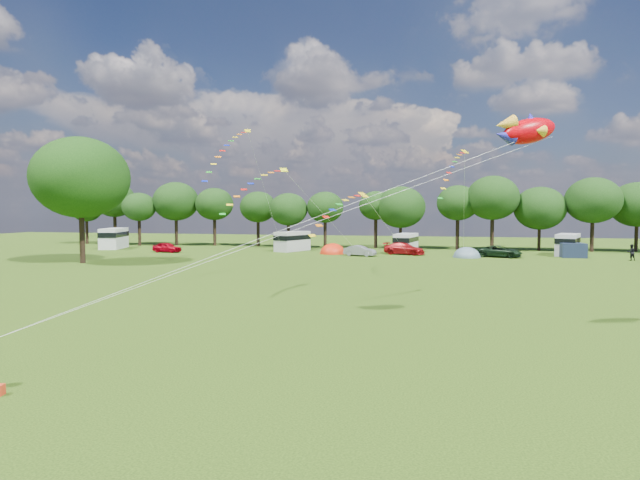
% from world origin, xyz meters
% --- Properties ---
extents(ground_plane, '(180.00, 180.00, 0.00)m').
position_xyz_m(ground_plane, '(0.00, 0.00, 0.00)').
color(ground_plane, black).
rests_on(ground_plane, ground).
extents(tree_line, '(102.98, 10.98, 10.27)m').
position_xyz_m(tree_line, '(5.30, 54.99, 6.35)').
color(tree_line, black).
rests_on(tree_line, ground).
extents(big_tree, '(10.00, 10.00, 13.28)m').
position_xyz_m(big_tree, '(-30.00, 28.00, 9.02)').
color(big_tree, black).
rests_on(big_tree, ground).
extents(car_a, '(4.16, 2.17, 1.32)m').
position_xyz_m(car_a, '(-27.98, 42.50, 0.66)').
color(car_a, '#A70011').
rests_on(car_a, ground).
extents(car_b, '(3.85, 2.16, 1.28)m').
position_xyz_m(car_b, '(-2.39, 42.39, 0.64)').
color(car_b, gray).
rests_on(car_b, ground).
extents(car_c, '(5.36, 3.44, 1.49)m').
position_xyz_m(car_c, '(2.79, 45.61, 0.75)').
color(car_c, '#9F0F11').
rests_on(car_c, ground).
extents(car_d, '(5.57, 3.78, 1.39)m').
position_xyz_m(car_d, '(14.09, 44.29, 0.70)').
color(car_d, black).
rests_on(car_d, ground).
extents(campervan_a, '(4.02, 6.42, 2.92)m').
position_xyz_m(campervan_a, '(-38.72, 47.03, 1.57)').
color(campervan_a, silver).
rests_on(campervan_a, ground).
extents(campervan_b, '(4.22, 5.86, 2.64)m').
position_xyz_m(campervan_b, '(-12.37, 48.07, 1.42)').
color(campervan_b, '#B2B1B3').
rests_on(campervan_b, ground).
extents(campervan_c, '(3.15, 5.45, 2.51)m').
position_xyz_m(campervan_c, '(2.84, 48.39, 1.35)').
color(campervan_c, silver).
rests_on(campervan_c, ground).
extents(campervan_d, '(4.02, 5.88, 2.65)m').
position_xyz_m(campervan_d, '(22.54, 48.58, 1.43)').
color(campervan_d, silver).
rests_on(campervan_d, ground).
extents(tent_orange, '(3.36, 3.68, 2.63)m').
position_xyz_m(tent_orange, '(-6.24, 45.02, 0.02)').
color(tent_orange, red).
rests_on(tent_orange, ground).
extents(tent_greyblue, '(3.27, 3.58, 2.43)m').
position_xyz_m(tent_greyblue, '(10.23, 43.26, 0.02)').
color(tent_greyblue, slate).
rests_on(tent_greyblue, ground).
extents(awning_navy, '(2.76, 2.26, 1.71)m').
position_xyz_m(awning_navy, '(22.46, 45.81, 0.85)').
color(awning_navy, '#172138').
rests_on(awning_navy, ground).
extents(fish_kite, '(3.32, 2.27, 1.76)m').
position_xyz_m(fish_kite, '(10.42, 4.48, 9.40)').
color(fish_kite, '#C70008').
rests_on(fish_kite, ground).
extents(streamer_kite_a, '(3.39, 5.54, 5.78)m').
position_xyz_m(streamer_kite_a, '(-14.09, 29.98, 12.12)').
color(streamer_kite_a, '#D3C512').
rests_on(streamer_kite_a, ground).
extents(streamer_kite_b, '(4.26, 4.57, 3.78)m').
position_xyz_m(streamer_kite_b, '(-7.06, 18.24, 7.82)').
color(streamer_kite_b, '#F5FF15').
rests_on(streamer_kite_b, ground).
extents(streamer_kite_c, '(3.11, 5.01, 2.81)m').
position_xyz_m(streamer_kite_c, '(0.71, 11.93, 5.97)').
color(streamer_kite_c, yellow).
rests_on(streamer_kite_c, ground).
extents(walker_a, '(0.99, 0.74, 1.83)m').
position_xyz_m(walker_a, '(27.82, 42.99, 0.91)').
color(walker_a, black).
rests_on(walker_a, ground).
extents(streamer_kite_d, '(2.63, 5.06, 4.27)m').
position_xyz_m(streamer_kite_d, '(8.02, 23.45, 9.33)').
color(streamer_kite_d, yellow).
rests_on(streamer_kite_d, ground).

